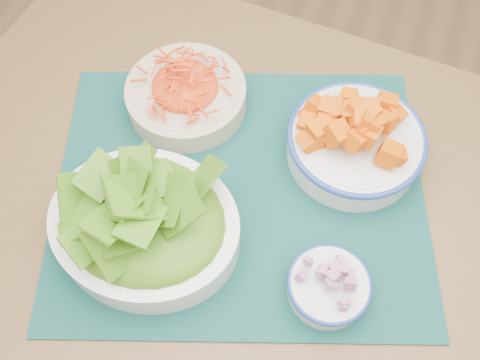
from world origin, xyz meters
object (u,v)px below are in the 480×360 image
(table, at_px, (282,252))
(lettuce_bowl, at_px, (143,219))
(carrot_bowl, at_px, (186,91))
(placemat, at_px, (240,190))
(squash_bowl, at_px, (357,138))
(onion_bowl, at_px, (329,285))

(table, distance_m, lettuce_bowl, 0.26)
(table, xyz_separation_m, carrot_bowl, (-0.23, 0.17, 0.13))
(placemat, relative_size, lettuce_bowl, 2.03)
(carrot_bowl, bearing_deg, squash_bowl, -0.98)
(placemat, xyz_separation_m, squash_bowl, (0.15, 0.12, 0.05))
(carrot_bowl, relative_size, onion_bowl, 2.08)
(placemat, bearing_deg, lettuce_bowl, -148.85)
(squash_bowl, bearing_deg, carrot_bowl, 179.02)
(table, height_order, placemat, placemat)
(carrot_bowl, relative_size, lettuce_bowl, 0.86)
(squash_bowl, bearing_deg, table, -110.92)
(placemat, height_order, lettuce_bowl, lettuce_bowl)
(table, distance_m, onion_bowl, 0.17)
(squash_bowl, relative_size, onion_bowl, 1.87)
(placemat, xyz_separation_m, onion_bowl, (0.17, -0.12, 0.03))
(placemat, relative_size, onion_bowl, 4.91)
(placemat, distance_m, lettuce_bowl, 0.17)
(placemat, bearing_deg, carrot_bowl, 119.44)
(squash_bowl, xyz_separation_m, onion_bowl, (0.02, -0.24, -0.02))
(table, relative_size, onion_bowl, 11.36)
(carrot_bowl, bearing_deg, table, -36.21)
(carrot_bowl, relative_size, squash_bowl, 1.11)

